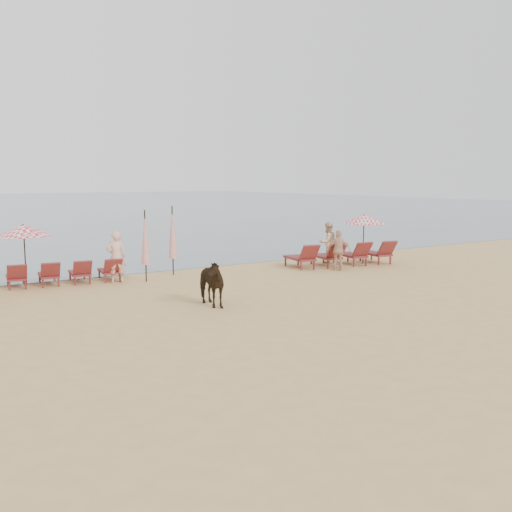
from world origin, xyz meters
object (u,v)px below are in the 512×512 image
Objects in this scene: cow at (208,282)px; beachgoer_left at (116,257)px; umbrella_closed_right at (173,233)px; beachgoer_right_b at (339,250)px; umbrella_open_right at (364,219)px; lounger_cluster_left at (65,273)px; umbrella_open_left_a at (24,230)px; beachgoer_right_a at (328,243)px; umbrella_closed_left at (145,238)px; lounger_cluster_right at (342,254)px.

cow is 0.89× the size of beachgoer_left.
umbrella_closed_right reaches higher than beachgoer_right_b.
lounger_cluster_left is at bearing -168.05° from umbrella_open_right.
lounger_cluster_left is 6.20m from cow.
umbrella_open_left_a is 7.32m from cow.
beachgoer_right_b is (-1.01, -1.88, -0.08)m from beachgoer_right_a.
cow is 5.13m from beachgoer_left.
beachgoer_right_a is at bearing 0.66° from umbrella_closed_left.
lounger_cluster_left is 11.01m from lounger_cluster_right.
beachgoer_left is at bearing 102.98° from cow.
lounger_cluster_right is 2.65× the size of beachgoer_right_a.
umbrella_closed_right is at bearing 4.45° from lounger_cluster_left.
umbrella_open_left_a is 1.16× the size of beachgoer_left.
lounger_cluster_right reaches higher than lounger_cluster_left.
umbrella_open_left_a is (-12.01, 2.47, 1.40)m from lounger_cluster_right.
umbrella_open_right is 10.18m from cow.
umbrella_closed_left is 0.97× the size of umbrella_closed_right.
lounger_cluster_right is at bearing -6.14° from umbrella_closed_left.
cow is (-9.43, -3.64, -1.25)m from umbrella_open_right.
umbrella_open_right reaches higher than lounger_cluster_left.
umbrella_open_left_a is at bearing -6.53° from beachgoer_right_a.
umbrella_closed_left reaches higher than lounger_cluster_right.
cow is (-8.30, -3.72, 0.19)m from lounger_cluster_right.
umbrella_open_right reaches higher than beachgoer_left.
beachgoer_left is 1.12× the size of beachgoer_right_b.
lounger_cluster_left is 0.82× the size of lounger_cluster_right.
beachgoer_right_b is (-0.95, -0.89, 0.32)m from lounger_cluster_right.
beachgoer_right_b is (9.90, -2.81, 0.40)m from lounger_cluster_left.
umbrella_open_right is at bearing 135.22° from beachgoer_right_a.
umbrella_closed_left is at bearing -176.40° from lounger_cluster_right.
beachgoer_right_a is (9.28, -0.33, -0.02)m from beachgoer_left.
umbrella_closed_left is 4.70m from cow.
umbrella_open_left_a is at bearing -169.55° from umbrella_open_right.
beachgoer_left is at bearing 154.97° from umbrella_closed_left.
lounger_cluster_right is at bearing -174.50° from beachgoer_left.
umbrella_open_right is at bearing -2.38° from lounger_cluster_left.
umbrella_open_right is (11.97, -2.00, 1.52)m from lounger_cluster_left.
beachgoer_left is (-2.34, -0.41, -0.70)m from umbrella_closed_right.
lounger_cluster_right is at bearing -98.82° from beachgoer_right_b.
umbrella_open_right is 1.21× the size of beachgoer_right_a.
umbrella_closed_left is at bearing 1.12° from beachgoer_right_a.
cow reaches higher than lounger_cluster_left.
lounger_cluster_right is at bearing -2.91° from lounger_cluster_left.
beachgoer_right_b is at bearing 62.24° from beachgoer_right_a.
umbrella_open_left_a reaches higher than lounger_cluster_right.
umbrella_closed_left is 1.21m from beachgoer_left.
umbrella_open_left_a is 0.80× the size of umbrella_closed_right.
umbrella_open_left_a is 1.19× the size of beachgoer_right_a.
beachgoer_left is (-9.22, 1.32, 0.42)m from lounger_cluster_right.
umbrella_open_right is 9.49m from umbrella_closed_left.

